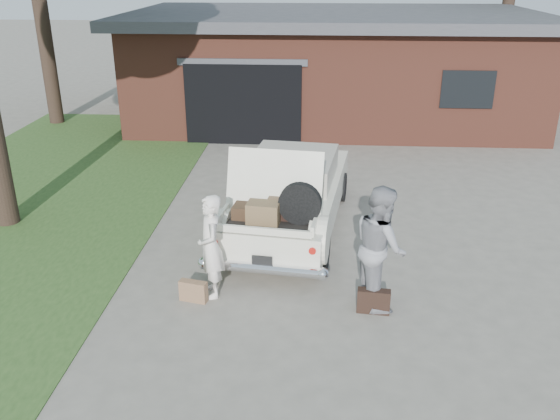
{
  "coord_description": "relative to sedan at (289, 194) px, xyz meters",
  "views": [
    {
      "loc": [
        0.57,
        -8.01,
        4.73
      ],
      "look_at": [
        0.0,
        0.6,
        1.1
      ],
      "focal_mm": 38.0,
      "sensor_mm": 36.0,
      "label": 1
    }
  ],
  "objects": [
    {
      "name": "ground",
      "position": [
        -0.06,
        -2.3,
        -0.71
      ],
      "size": [
        90.0,
        90.0,
        0.0
      ],
      "primitive_type": "plane",
      "color": "gray",
      "rests_on": "ground"
    },
    {
      "name": "suitcase_left",
      "position": [
        -1.3,
        -2.7,
        -0.55
      ],
      "size": [
        0.44,
        0.23,
        0.33
      ],
      "primitive_type": "cube",
      "rotation": [
        0.0,
        0.0,
        -0.24
      ],
      "color": "#956B4C",
      "rests_on": "ground"
    },
    {
      "name": "sedan",
      "position": [
        0.0,
        0.0,
        0.0
      ],
      "size": [
        2.44,
        4.99,
        1.95
      ],
      "rotation": [
        0.0,
        0.0,
        -0.13
      ],
      "color": "white",
      "rests_on": "ground"
    },
    {
      "name": "house",
      "position": [
        0.92,
        9.17,
        0.96
      ],
      "size": [
        12.8,
        7.8,
        3.3
      ],
      "color": "brown",
      "rests_on": "ground"
    },
    {
      "name": "woman_left",
      "position": [
        -1.05,
        -2.48,
        0.1
      ],
      "size": [
        0.55,
        0.68,
        1.61
      ],
      "primitive_type": "imported",
      "rotation": [
        0.0,
        0.0,
        -1.25
      ],
      "color": "white",
      "rests_on": "ground"
    },
    {
      "name": "grass_strip",
      "position": [
        -5.56,
        0.7,
        -0.7
      ],
      "size": [
        6.0,
        16.0,
        0.02
      ],
      "primitive_type": "cube",
      "color": "#2D4C1E",
      "rests_on": "ground"
    },
    {
      "name": "suitcase_right",
      "position": [
        1.37,
        -2.84,
        -0.53
      ],
      "size": [
        0.49,
        0.2,
        0.37
      ],
      "primitive_type": "cube",
      "rotation": [
        0.0,
        0.0,
        -0.1
      ],
      "color": "black",
      "rests_on": "ground"
    },
    {
      "name": "woman_right",
      "position": [
        1.45,
        -2.54,
        0.21
      ],
      "size": [
        0.9,
        1.04,
        1.85
      ],
      "primitive_type": "imported",
      "rotation": [
        0.0,
        0.0,
        1.82
      ],
      "color": "gray",
      "rests_on": "ground"
    }
  ]
}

